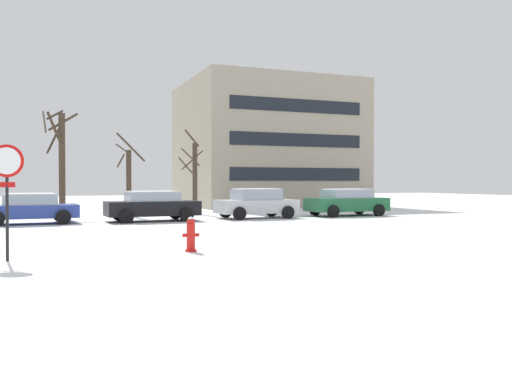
% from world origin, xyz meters
% --- Properties ---
extents(ground_plane, '(120.00, 120.00, 0.00)m').
position_xyz_m(ground_plane, '(0.00, 0.00, 0.00)').
color(ground_plane, white).
extents(road_surface, '(80.00, 9.89, 0.00)m').
position_xyz_m(road_surface, '(0.00, 3.95, 0.00)').
color(road_surface, silver).
rests_on(road_surface, ground).
extents(stop_sign, '(0.74, 0.19, 2.69)m').
position_xyz_m(stop_sign, '(-1.01, -1.56, 1.89)').
color(stop_sign, black).
rests_on(stop_sign, ground).
extents(fire_hydrant, '(0.44, 0.30, 0.92)m').
position_xyz_m(fire_hydrant, '(3.37, -1.51, 0.46)').
color(fire_hydrant, red).
rests_on(fire_hydrant, ground).
extents(parked_car_blue, '(4.03, 2.28, 1.34)m').
position_xyz_m(parked_car_blue, '(-0.72, 10.21, 0.69)').
color(parked_car_blue, '#283D93').
rests_on(parked_car_blue, ground).
extents(parked_car_black, '(4.29, 2.25, 1.41)m').
position_xyz_m(parked_car_black, '(4.54, 9.92, 0.73)').
color(parked_car_black, black).
rests_on(parked_car_black, ground).
extents(parked_car_silver, '(4.07, 2.23, 1.51)m').
position_xyz_m(parked_car_silver, '(9.81, 10.05, 0.76)').
color(parked_car_silver, silver).
rests_on(parked_car_silver, ground).
extents(parked_car_green, '(4.47, 2.21, 1.46)m').
position_xyz_m(parked_car_green, '(15.07, 10.07, 0.75)').
color(parked_car_green, '#1E6038').
rests_on(parked_car_green, ground).
extents(tree_far_mid, '(1.54, 1.54, 4.81)m').
position_xyz_m(tree_far_mid, '(7.87, 14.78, 2.20)').
color(tree_far_mid, '#423326').
rests_on(tree_far_mid, ground).
extents(tree_far_right, '(1.51, 1.44, 4.40)m').
position_xyz_m(tree_far_right, '(4.09, 14.13, 1.97)').
color(tree_far_right, '#423326').
rests_on(tree_far_right, ground).
extents(tree_far_left, '(1.79, 1.80, 5.59)m').
position_xyz_m(tree_far_left, '(0.69, 14.24, 3.02)').
color(tree_far_left, '#423326').
rests_on(tree_far_left, ground).
extents(building_far_right, '(12.37, 11.36, 9.54)m').
position_xyz_m(building_far_right, '(16.18, 24.04, 4.77)').
color(building_far_right, '#9E937F').
rests_on(building_far_right, ground).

